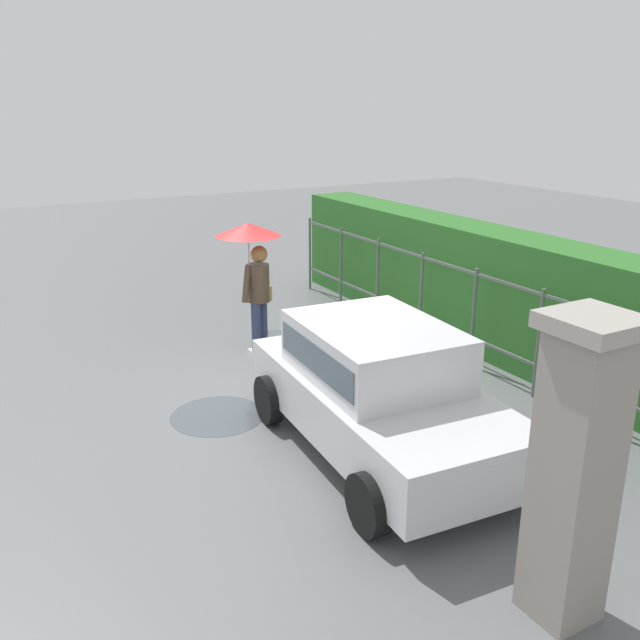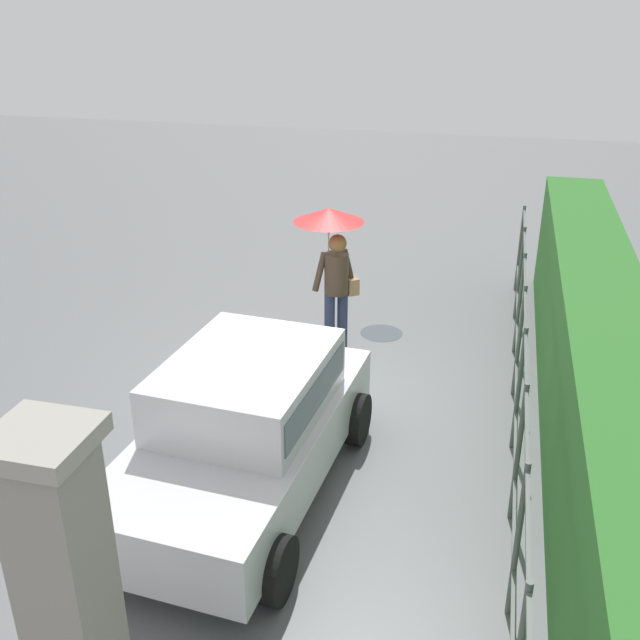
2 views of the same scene
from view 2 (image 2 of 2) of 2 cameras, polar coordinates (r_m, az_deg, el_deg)
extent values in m
plane|color=slate|center=(9.32, -2.48, -6.26)|extent=(40.00, 40.00, 0.00)
cube|color=silver|center=(7.47, -5.94, -9.63)|extent=(3.81, 1.90, 0.60)
cube|color=silver|center=(7.27, -5.66, -5.07)|extent=(2.00, 1.57, 0.60)
cube|color=#4C5B66|center=(7.26, -5.67, -4.93)|extent=(1.85, 1.58, 0.33)
cylinder|color=black|center=(6.47, -3.34, -18.90)|extent=(0.61, 0.22, 0.60)
cylinder|color=black|center=(7.13, -16.49, -15.30)|extent=(0.61, 0.22, 0.60)
cylinder|color=black|center=(8.37, 2.96, -7.75)|extent=(0.61, 0.22, 0.60)
cylinder|color=black|center=(8.88, -7.59, -5.90)|extent=(0.61, 0.22, 0.60)
cube|color=red|center=(8.73, 2.26, -3.03)|extent=(0.07, 0.20, 0.16)
cube|color=red|center=(9.06, -4.44, -2.03)|extent=(0.07, 0.20, 0.16)
cylinder|color=#2D3856|center=(10.43, 0.75, -0.13)|extent=(0.15, 0.15, 0.86)
cylinder|color=#2D3856|center=(10.50, 1.76, 0.04)|extent=(0.15, 0.15, 0.86)
cube|color=white|center=(10.65, 0.62, -1.92)|extent=(0.26, 0.10, 0.08)
cube|color=white|center=(10.72, 1.60, -1.75)|extent=(0.26, 0.10, 0.08)
cylinder|color=#473828|center=(10.19, 1.29, 3.65)|extent=(0.34, 0.34, 0.58)
sphere|color=#DBAD89|center=(10.05, 1.32, 5.95)|extent=(0.22, 0.22, 0.22)
sphere|color=olive|center=(10.02, 1.39, 6.01)|extent=(0.25, 0.25, 0.25)
cylinder|color=#473828|center=(10.17, -0.02, 3.78)|extent=(0.21, 0.24, 0.56)
cylinder|color=#473828|center=(10.34, 2.24, 4.10)|extent=(0.21, 0.24, 0.56)
cylinder|color=#B2B2B7|center=(10.14, 0.67, 5.60)|extent=(0.02, 0.02, 0.77)
cone|color=red|center=(9.99, 0.68, 8.22)|extent=(0.98, 0.98, 0.19)
cube|color=tan|center=(10.48, 2.33, 2.82)|extent=(0.37, 0.33, 0.24)
cube|color=gray|center=(5.28, -19.00, -19.90)|extent=(0.48, 0.48, 2.30)
cube|color=#9E998E|center=(4.55, -21.05, -8.75)|extent=(0.60, 0.60, 0.12)
cylinder|color=#59605B|center=(12.95, 15.35, 5.42)|extent=(0.05, 0.05, 1.50)
cylinder|color=#59605B|center=(11.77, 15.33, 3.54)|extent=(0.05, 0.05, 1.50)
cylinder|color=#59605B|center=(10.59, 15.31, 1.25)|extent=(0.05, 0.05, 1.50)
cylinder|color=#59605B|center=(9.44, 15.29, -1.61)|extent=(0.05, 0.05, 1.50)
cylinder|color=#59605B|center=(8.32, 15.26, -5.26)|extent=(0.05, 0.05, 1.50)
cylinder|color=#59605B|center=(7.24, 15.23, -10.01)|extent=(0.05, 0.05, 1.50)
cylinder|color=#59605B|center=(6.23, 15.17, -16.36)|extent=(0.05, 0.05, 1.50)
cube|color=#59605B|center=(8.02, 15.78, -1.08)|extent=(10.04, 0.03, 0.04)
cube|color=#59605B|center=(8.47, 15.04, -7.03)|extent=(10.04, 0.03, 0.04)
cube|color=#2D6B28|center=(8.30, 20.72, -4.54)|extent=(11.04, 0.90, 1.90)
cylinder|color=#4C545B|center=(9.58, -9.27, -5.68)|extent=(1.19, 1.19, 0.00)
cylinder|color=#4C545B|center=(11.13, 4.83, -1.03)|extent=(0.64, 0.64, 0.00)
camera|label=1|loc=(6.24, -72.16, -1.39)|focal=38.09mm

